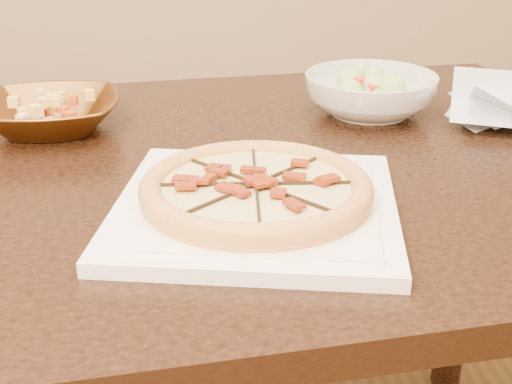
{
  "coord_description": "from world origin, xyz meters",
  "views": [
    {
      "loc": [
        -0.16,
        -1.05,
        1.12
      ],
      "look_at": [
        -0.06,
        -0.28,
        0.78
      ],
      "focal_mm": 50.0,
      "sensor_mm": 36.0,
      "label": 1
    }
  ],
  "objects_px": {
    "plate": "(256,207)",
    "salad_bowl": "(370,95)",
    "bronze_bowl": "(50,114)",
    "dining_table": "(176,226)",
    "pizza": "(256,189)"
  },
  "relations": [
    {
      "from": "pizza",
      "to": "dining_table",
      "type": "bearing_deg",
      "value": 118.25
    },
    {
      "from": "plate",
      "to": "bronze_bowl",
      "type": "height_order",
      "value": "bronze_bowl"
    },
    {
      "from": "plate",
      "to": "bronze_bowl",
      "type": "distance_m",
      "value": 0.46
    },
    {
      "from": "plate",
      "to": "salad_bowl",
      "type": "relative_size",
      "value": 1.78
    },
    {
      "from": "dining_table",
      "to": "plate",
      "type": "relative_size",
      "value": 3.76
    },
    {
      "from": "pizza",
      "to": "bronze_bowl",
      "type": "relative_size",
      "value": 1.26
    },
    {
      "from": "pizza",
      "to": "plate",
      "type": "bearing_deg",
      "value": -25.87
    },
    {
      "from": "dining_table",
      "to": "salad_bowl",
      "type": "xyz_separation_m",
      "value": [
        0.34,
        0.19,
        0.13
      ]
    },
    {
      "from": "bronze_bowl",
      "to": "salad_bowl",
      "type": "distance_m",
      "value": 0.53
    },
    {
      "from": "plate",
      "to": "salad_bowl",
      "type": "distance_m",
      "value": 0.44
    },
    {
      "from": "dining_table",
      "to": "pizza",
      "type": "xyz_separation_m",
      "value": [
        0.1,
        -0.18,
        0.13
      ]
    },
    {
      "from": "dining_table",
      "to": "plate",
      "type": "xyz_separation_m",
      "value": [
        0.1,
        -0.18,
        0.11
      ]
    },
    {
      "from": "bronze_bowl",
      "to": "salad_bowl",
      "type": "relative_size",
      "value": 0.99
    },
    {
      "from": "plate",
      "to": "pizza",
      "type": "bearing_deg",
      "value": 154.13
    },
    {
      "from": "pizza",
      "to": "bronze_bowl",
      "type": "distance_m",
      "value": 0.45
    }
  ]
}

